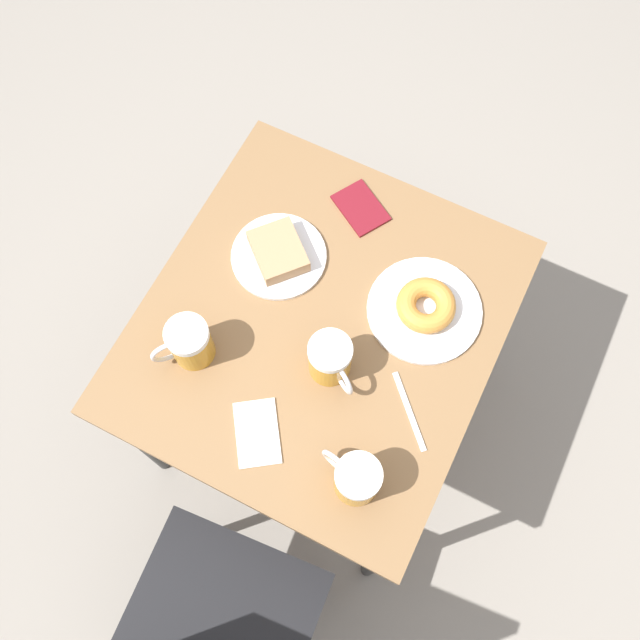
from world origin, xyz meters
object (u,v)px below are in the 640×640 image
beer_mug_right (189,343)px  passport_near_edge (361,208)px  beer_mug_center (356,479)px  napkin_folded (257,433)px  beer_mug_left (331,359)px  fork (409,411)px  plate_with_cake (278,254)px  plate_with_donut (425,308)px

beer_mug_right → passport_near_edge: 0.51m
beer_mug_center → napkin_folded: 0.23m
beer_mug_left → fork: beer_mug_left is taller
beer_mug_left → fork: bearing=176.6°
fork → plate_with_cake: bearing=-25.4°
plate_with_donut → fork: plate_with_donut is taller
plate_with_donut → fork: bearing=105.8°
plate_with_donut → beer_mug_right: (0.40, 0.31, 0.04)m
plate_with_cake → passport_near_edge: plate_with_cake is taller
napkin_folded → passport_near_edge: (0.04, -0.57, 0.00)m
beer_mug_center → napkin_folded: beer_mug_center is taller
beer_mug_center → fork: bearing=-101.4°
plate_with_donut → fork: (-0.06, 0.22, -0.02)m
fork → passport_near_edge: passport_near_edge is taller
beer_mug_center → fork: 0.20m
beer_mug_right → beer_mug_left: bearing=-160.3°
beer_mug_center → fork: (-0.04, -0.18, -0.06)m
beer_mug_left → fork: 0.20m
passport_near_edge → napkin_folded: bearing=93.7°
beer_mug_center → napkin_folded: bearing=-0.3°
napkin_folded → passport_near_edge: 0.57m
plate_with_donut → passport_near_edge: 0.29m
beer_mug_left → plate_with_cake: bearing=-39.7°
plate_with_donut → passport_near_edge: size_ratio=1.65×
beer_mug_right → napkin_folded: 0.23m
fork → plate_with_donut: bearing=-74.2°
plate_with_cake → beer_mug_left: (-0.22, 0.18, 0.04)m
plate_with_cake → beer_mug_right: size_ratio=1.84×
plate_with_donut → fork: size_ratio=1.89×
beer_mug_left → fork: size_ratio=0.91×
plate_with_donut → beer_mug_center: 0.41m
beer_mug_left → passport_near_edge: 0.40m
plate_with_donut → beer_mug_left: (0.13, 0.21, 0.04)m
plate_with_donut → beer_mug_right: bearing=37.4°
fork → napkin_folded: bearing=35.0°
beer_mug_right → fork: size_ratio=0.87×
passport_near_edge → plate_with_donut: bearing=144.2°
napkin_folded → fork: 0.32m
plate_with_cake → napkin_folded: bearing=111.6°
plate_with_cake → passport_near_edge: 0.23m
beer_mug_left → beer_mug_center: size_ratio=0.92×
plate_with_donut → beer_mug_left: bearing=59.0°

